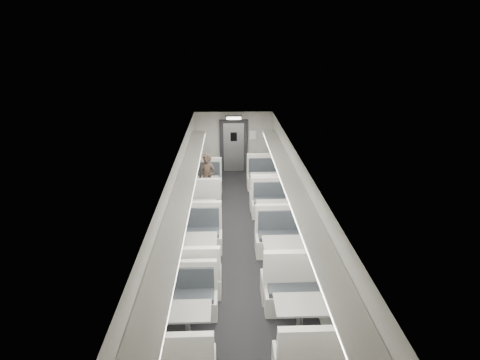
{
  "coord_description": "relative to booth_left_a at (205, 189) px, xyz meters",
  "views": [
    {
      "loc": [
        -0.26,
        -8.27,
        5.23
      ],
      "look_at": [
        0.1,
        1.83,
        1.23
      ],
      "focal_mm": 28.0,
      "sensor_mm": 36.0,
      "label": 1
    }
  ],
  "objects": [
    {
      "name": "room",
      "position": [
        1.0,
        -3.15,
        0.81
      ],
      "size": [
        3.24,
        12.24,
        2.64
      ],
      "color": "black",
      "rests_on": "ground"
    },
    {
      "name": "booth_right_c",
      "position": [
        2.0,
        -4.13,
        0.03
      ],
      "size": [
        1.15,
        2.33,
        1.25
      ],
      "color": "silver",
      "rests_on": "room"
    },
    {
      "name": "booth_right_b",
      "position": [
        2.0,
        -1.98,
        0.0
      ],
      "size": [
        1.08,
        2.19,
        1.17
      ],
      "color": "silver",
      "rests_on": "room"
    },
    {
      "name": "booth_left_d",
      "position": [
        0.0,
        -6.18,
        -0.02
      ],
      "size": [
        1.02,
        2.06,
        1.1
      ],
      "color": "silver",
      "rests_on": "room"
    },
    {
      "name": "passenger",
      "position": [
        0.09,
        -0.08,
        0.44
      ],
      "size": [
        0.71,
        0.61,
        1.65
      ],
      "primitive_type": "imported",
      "rotation": [
        0.0,
        0.0,
        -0.43
      ],
      "color": "black",
      "rests_on": "room"
    },
    {
      "name": "window_d",
      "position": [
        -0.49,
        -6.35,
        0.96
      ],
      "size": [
        0.02,
        1.18,
        0.84
      ],
      "primitive_type": "cube",
      "color": "black",
      "rests_on": "room"
    },
    {
      "name": "window_c",
      "position": [
        -0.49,
        -4.15,
        0.96
      ],
      "size": [
        0.02,
        1.18,
        0.84
      ],
      "primitive_type": "cube",
      "color": "black",
      "rests_on": "room"
    },
    {
      "name": "luggage_rack_right",
      "position": [
        2.24,
        -3.45,
        1.53
      ],
      "size": [
        0.46,
        10.4,
        0.09
      ],
      "color": "silver",
      "rests_on": "room"
    },
    {
      "name": "booth_left_a",
      "position": [
        0.0,
        0.0,
        0.0
      ],
      "size": [
        1.07,
        2.17,
        1.16
      ],
      "color": "silver",
      "rests_on": "room"
    },
    {
      "name": "wall_notice",
      "position": [
        1.75,
        2.77,
        1.11
      ],
      "size": [
        0.32,
        0.02,
        0.4
      ],
      "primitive_type": "cube",
      "color": "silver",
      "rests_on": "room"
    },
    {
      "name": "vestibule_door",
      "position": [
        1.0,
        2.78,
        0.65
      ],
      "size": [
        1.1,
        0.13,
        2.1
      ],
      "color": "black",
      "rests_on": "room"
    },
    {
      "name": "window_b",
      "position": [
        -0.49,
        -1.95,
        0.96
      ],
      "size": [
        0.02,
        1.18,
        0.84
      ],
      "primitive_type": "cube",
      "color": "black",
      "rests_on": "room"
    },
    {
      "name": "booth_left_b",
      "position": [
        0.0,
        -1.72,
        -0.03
      ],
      "size": [
        0.97,
        1.98,
        1.06
      ],
      "color": "silver",
      "rests_on": "room"
    },
    {
      "name": "booth_right_a",
      "position": [
        2.0,
        0.18,
        0.02
      ],
      "size": [
        1.12,
        2.27,
        1.21
      ],
      "color": "silver",
      "rests_on": "room"
    },
    {
      "name": "exit_sign",
      "position": [
        1.0,
        2.29,
        1.89
      ],
      "size": [
        0.62,
        0.12,
        0.16
      ],
      "color": "black",
      "rests_on": "room"
    },
    {
      "name": "booth_left_c",
      "position": [
        0.0,
        -3.91,
        0.03
      ],
      "size": [
        1.15,
        2.34,
        1.25
      ],
      "color": "silver",
      "rests_on": "room"
    },
    {
      "name": "luggage_rack_left",
      "position": [
        -0.24,
        -3.45,
        1.53
      ],
      "size": [
        0.46,
        10.4,
        0.09
      ],
      "color": "silver",
      "rests_on": "room"
    },
    {
      "name": "window_a",
      "position": [
        -0.49,
        0.25,
        0.96
      ],
      "size": [
        0.02,
        1.18,
        0.84
      ],
      "primitive_type": "cube",
      "color": "black",
      "rests_on": "room"
    },
    {
      "name": "booth_right_d",
      "position": [
        2.0,
        -6.15,
        0.01
      ],
      "size": [
        1.11,
        2.24,
        1.2
      ],
      "color": "silver",
      "rests_on": "room"
    }
  ]
}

